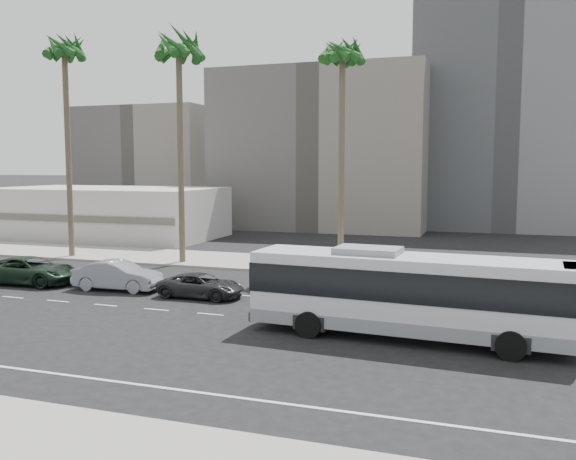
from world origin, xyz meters
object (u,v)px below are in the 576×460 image
at_px(city_bus, 407,292).
at_px(palm_far, 64,54).
at_px(car_b, 118,276).
at_px(car_c, 30,270).
at_px(palm_near, 342,58).
at_px(palm_mid, 179,55).
at_px(car_a, 201,286).

bearing_deg(city_bus, palm_far, 156.37).
bearing_deg(car_b, car_c, 88.26).
bearing_deg(car_c, car_b, -92.39).
distance_m(palm_near, palm_far, 21.51).
height_order(city_bus, car_c, city_bus).
bearing_deg(city_bus, palm_mid, 145.18).
height_order(car_c, palm_mid, palm_mid).
relative_size(city_bus, palm_near, 0.83).
relative_size(city_bus, palm_mid, 0.79).
distance_m(car_a, palm_near, 18.65).
height_order(palm_near, palm_far, palm_far).
relative_size(car_a, palm_near, 0.30).
relative_size(car_b, palm_near, 0.33).
xyz_separation_m(car_a, car_c, (-11.69, 0.10, 0.18)).
bearing_deg(palm_near, city_bus, -67.08).
height_order(city_bus, palm_far, palm_far).
bearing_deg(city_bus, car_a, 162.66).
distance_m(city_bus, car_b, 18.00).
bearing_deg(palm_mid, palm_far, -179.24).
distance_m(car_a, palm_mid, 18.83).
bearing_deg(palm_far, palm_near, 3.93).
xyz_separation_m(city_bus, car_a, (-11.82, 4.52, -1.33)).
bearing_deg(palm_mid, city_bus, -38.41).
bearing_deg(car_b, palm_far, 45.10).
height_order(city_bus, palm_near, palm_near).
xyz_separation_m(car_c, palm_far, (-4.67, 9.88, 14.87)).
height_order(car_b, palm_mid, palm_mid).
relative_size(car_c, palm_mid, 0.36).
bearing_deg(car_a, palm_far, 58.38).
bearing_deg(car_c, city_bus, -104.73).
distance_m(car_c, palm_near, 24.41).
xyz_separation_m(car_b, car_c, (-6.19, -0.13, -0.02)).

